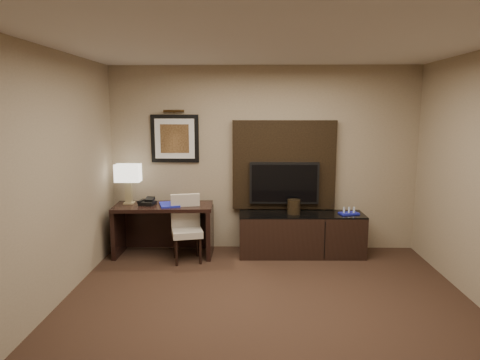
{
  "coord_description": "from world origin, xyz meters",
  "views": [
    {
      "loc": [
        -0.18,
        -3.78,
        2.08
      ],
      "look_at": [
        -0.33,
        1.8,
        1.15
      ],
      "focal_mm": 32.0,
      "sensor_mm": 36.0,
      "label": 1
    }
  ],
  "objects_px": {
    "table_lamp": "(128,183)",
    "desk_phone": "(147,201)",
    "minibar_tray": "(349,211)",
    "tv": "(284,183)",
    "credenza": "(301,234)",
    "desk_chair": "(187,232)",
    "desk": "(164,230)",
    "ice_bucket": "(294,207)"
  },
  "relations": [
    {
      "from": "table_lamp",
      "to": "ice_bucket",
      "type": "bearing_deg",
      "value": -0.96
    },
    {
      "from": "desk_phone",
      "to": "minibar_tray",
      "type": "xyz_separation_m",
      "value": [
        2.86,
        0.06,
        -0.13
      ]
    },
    {
      "from": "desk_chair",
      "to": "minibar_tray",
      "type": "bearing_deg",
      "value": -6.75
    },
    {
      "from": "credenza",
      "to": "desk_chair",
      "type": "distance_m",
      "value": 1.63
    },
    {
      "from": "tv",
      "to": "ice_bucket",
      "type": "xyz_separation_m",
      "value": [
        0.13,
        -0.2,
        -0.31
      ]
    },
    {
      "from": "desk",
      "to": "tv",
      "type": "distance_m",
      "value": 1.86
    },
    {
      "from": "credenza",
      "to": "table_lamp",
      "type": "relative_size",
      "value": 2.93
    },
    {
      "from": "desk",
      "to": "table_lamp",
      "type": "xyz_separation_m",
      "value": [
        -0.51,
        0.08,
        0.67
      ]
    },
    {
      "from": "desk",
      "to": "desk_phone",
      "type": "relative_size",
      "value": 6.71
    },
    {
      "from": "tv",
      "to": "desk_phone",
      "type": "xyz_separation_m",
      "value": [
        -1.95,
        -0.25,
        -0.23
      ]
    },
    {
      "from": "desk",
      "to": "tv",
      "type": "height_order",
      "value": "tv"
    },
    {
      "from": "desk_phone",
      "to": "ice_bucket",
      "type": "height_order",
      "value": "desk_phone"
    },
    {
      "from": "tv",
      "to": "minibar_tray",
      "type": "xyz_separation_m",
      "value": [
        0.91,
        -0.19,
        -0.36
      ]
    },
    {
      "from": "ice_bucket",
      "to": "minibar_tray",
      "type": "bearing_deg",
      "value": 1.02
    },
    {
      "from": "tv",
      "to": "table_lamp",
      "type": "height_order",
      "value": "table_lamp"
    },
    {
      "from": "credenza",
      "to": "minibar_tray",
      "type": "xyz_separation_m",
      "value": [
        0.67,
        0.0,
        0.35
      ]
    },
    {
      "from": "desk",
      "to": "minibar_tray",
      "type": "relative_size",
      "value": 5.25
    },
    {
      "from": "desk_phone",
      "to": "desk",
      "type": "bearing_deg",
      "value": 12.72
    },
    {
      "from": "tv",
      "to": "minibar_tray",
      "type": "relative_size",
      "value": 3.81
    },
    {
      "from": "desk_phone",
      "to": "minibar_tray",
      "type": "bearing_deg",
      "value": 12.13
    },
    {
      "from": "desk_chair",
      "to": "ice_bucket",
      "type": "height_order",
      "value": "desk_chair"
    },
    {
      "from": "desk_chair",
      "to": "desk_phone",
      "type": "relative_size",
      "value": 4.07
    },
    {
      "from": "tv",
      "to": "minibar_tray",
      "type": "distance_m",
      "value": 1.0
    },
    {
      "from": "table_lamp",
      "to": "desk_phone",
      "type": "relative_size",
      "value": 2.94
    },
    {
      "from": "credenza",
      "to": "tv",
      "type": "xyz_separation_m",
      "value": [
        -0.24,
        0.19,
        0.72
      ]
    },
    {
      "from": "desk",
      "to": "desk_phone",
      "type": "bearing_deg",
      "value": 178.63
    },
    {
      "from": "table_lamp",
      "to": "minibar_tray",
      "type": "bearing_deg",
      "value": -0.46
    },
    {
      "from": "desk",
      "to": "table_lamp",
      "type": "distance_m",
      "value": 0.84
    },
    {
      "from": "credenza",
      "to": "minibar_tray",
      "type": "relative_size",
      "value": 6.74
    },
    {
      "from": "credenza",
      "to": "tv",
      "type": "distance_m",
      "value": 0.78
    },
    {
      "from": "desk_chair",
      "to": "table_lamp",
      "type": "distance_m",
      "value": 1.12
    },
    {
      "from": "tv",
      "to": "ice_bucket",
      "type": "relative_size",
      "value": 4.85
    },
    {
      "from": "desk_phone",
      "to": "minibar_tray",
      "type": "relative_size",
      "value": 0.78
    },
    {
      "from": "desk",
      "to": "credenza",
      "type": "xyz_separation_m",
      "value": [
        1.96,
        0.05,
        -0.06
      ]
    },
    {
      "from": "minibar_tray",
      "to": "table_lamp",
      "type": "bearing_deg",
      "value": 179.54
    },
    {
      "from": "table_lamp",
      "to": "minibar_tray",
      "type": "height_order",
      "value": "table_lamp"
    },
    {
      "from": "table_lamp",
      "to": "desk_phone",
      "type": "height_order",
      "value": "table_lamp"
    },
    {
      "from": "desk",
      "to": "table_lamp",
      "type": "bearing_deg",
      "value": 168.22
    },
    {
      "from": "credenza",
      "to": "ice_bucket",
      "type": "xyz_separation_m",
      "value": [
        -0.12,
        -0.01,
        0.41
      ]
    },
    {
      "from": "minibar_tray",
      "to": "desk",
      "type": "bearing_deg",
      "value": -178.87
    },
    {
      "from": "desk_chair",
      "to": "tv",
      "type": "bearing_deg",
      "value": 5.44
    },
    {
      "from": "desk_phone",
      "to": "minibar_tray",
      "type": "distance_m",
      "value": 2.86
    }
  ]
}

